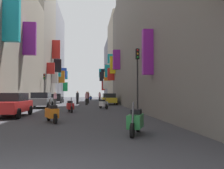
% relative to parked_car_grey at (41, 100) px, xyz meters
% --- Properties ---
extents(ground_plane, '(140.00, 140.00, 0.00)m').
position_rel_parked_car_grey_xyz_m(ground_plane, '(3.57, 8.03, -0.79)').
color(ground_plane, '#38383D').
extents(building_left_mid_a, '(7.32, 12.08, 21.24)m').
position_rel_parked_car_grey_xyz_m(building_left_mid_a, '(-4.41, 15.34, 9.81)').
color(building_left_mid_a, gray).
rests_on(building_left_mid_a, ground).
extents(building_left_mid_b, '(7.22, 16.66, 19.28)m').
position_rel_parked_car_grey_xyz_m(building_left_mid_b, '(-4.42, 29.70, 8.84)').
color(building_left_mid_b, gray).
rests_on(building_left_mid_b, ground).
extents(building_right_mid_b, '(7.39, 4.60, 14.08)m').
position_rel_parked_car_grey_xyz_m(building_right_mid_b, '(11.54, 12.03, 6.23)').
color(building_right_mid_b, slate).
rests_on(building_right_mid_b, ground).
extents(building_right_mid_c, '(7.11, 11.67, 15.20)m').
position_rel_parked_car_grey_xyz_m(building_right_mid_c, '(11.56, 20.17, 6.80)').
color(building_right_mid_c, '#BCB29E').
rests_on(building_right_mid_c, ground).
extents(building_right_far, '(7.37, 12.03, 13.04)m').
position_rel_parked_car_grey_xyz_m(building_right_far, '(11.55, 32.03, 5.72)').
color(building_right_far, gray).
rests_on(building_right_far, ground).
extents(parked_car_grey, '(2.00, 4.32, 1.52)m').
position_rel_parked_car_grey_xyz_m(parked_car_grey, '(0.00, 0.00, 0.00)').
color(parked_car_grey, slate).
rests_on(parked_car_grey, ground).
extents(parked_car_red, '(1.97, 4.34, 1.45)m').
position_rel_parked_car_grey_xyz_m(parked_car_red, '(-0.04, -9.80, -0.03)').
color(parked_car_red, '#B21E1E').
rests_on(parked_car_red, ground).
extents(parked_car_yellow, '(1.90, 3.97, 1.43)m').
position_rel_parked_car_grey_xyz_m(parked_car_yellow, '(7.26, 5.95, -0.04)').
color(parked_car_yellow, gold).
rests_on(parked_car_yellow, ground).
extents(parked_car_black, '(1.92, 4.31, 1.40)m').
position_rel_parked_car_grey_xyz_m(parked_car_black, '(-0.15, 12.86, -0.05)').
color(parked_car_black, black).
rests_on(parked_car_black, ground).
extents(scooter_white, '(0.79, 1.88, 1.13)m').
position_rel_parked_car_grey_xyz_m(scooter_white, '(6.09, -2.41, -0.33)').
color(scooter_white, silver).
rests_on(scooter_white, ground).
extents(scooter_red, '(0.66, 1.89, 1.13)m').
position_rel_parked_car_grey_xyz_m(scooter_red, '(3.36, -6.39, -0.33)').
color(scooter_red, red).
rests_on(scooter_red, ground).
extents(scooter_green, '(0.77, 1.75, 1.13)m').
position_rel_parked_car_grey_xyz_m(scooter_green, '(6.35, -17.14, -0.33)').
color(scooter_green, '#287F3D').
rests_on(scooter_green, ground).
extents(scooter_blue, '(0.60, 1.77, 1.13)m').
position_rel_parked_car_grey_xyz_m(scooter_blue, '(5.09, 28.30, -0.33)').
color(scooter_blue, '#2D4CAD').
rests_on(scooter_blue, ground).
extents(scooter_orange, '(0.83, 1.89, 1.13)m').
position_rel_parked_car_grey_xyz_m(scooter_orange, '(2.96, -13.17, -0.33)').
color(scooter_orange, orange).
rests_on(scooter_orange, ground).
extents(scooter_black, '(0.52, 1.80, 1.13)m').
position_rel_parked_car_grey_xyz_m(scooter_black, '(7.27, 13.61, -0.33)').
color(scooter_black, black).
rests_on(scooter_black, ground).
extents(pedestrian_crossing, '(0.54, 0.54, 1.60)m').
position_rel_parked_car_grey_xyz_m(pedestrian_crossing, '(0.58, 6.10, 0.00)').
color(pedestrian_crossing, '#373737').
rests_on(pedestrian_crossing, ground).
extents(pedestrian_near_left, '(0.42, 0.42, 1.69)m').
position_rel_parked_car_grey_xyz_m(pedestrian_near_left, '(6.53, 16.01, 0.05)').
color(pedestrian_near_left, '#272727').
rests_on(pedestrian_near_left, ground).
extents(pedestrian_near_right, '(0.48, 0.48, 1.73)m').
position_rel_parked_car_grey_xyz_m(pedestrian_near_right, '(3.25, 7.85, 0.07)').
color(pedestrian_near_right, black).
rests_on(pedestrian_near_right, ground).
extents(pedestrian_mid_street, '(0.50, 0.50, 1.72)m').
position_rel_parked_car_grey_xyz_m(pedestrian_mid_street, '(4.63, 10.59, 0.07)').
color(pedestrian_mid_street, black).
rests_on(pedestrian_mid_street, ground).
extents(pedestrian_far_away, '(0.45, 0.45, 1.65)m').
position_rel_parked_car_grey_xyz_m(pedestrian_far_away, '(4.47, 5.76, 0.03)').
color(pedestrian_far_away, black).
rests_on(pedestrian_far_away, ground).
extents(traffic_light_near_corner, '(0.26, 0.34, 4.00)m').
position_rel_parked_car_grey_xyz_m(traffic_light_near_corner, '(-1.03, 7.72, 1.95)').
color(traffic_light_near_corner, '#2D2D2D').
rests_on(traffic_light_near_corner, ground).
extents(traffic_light_far_corner, '(0.26, 0.34, 4.63)m').
position_rel_parked_car_grey_xyz_m(traffic_light_far_corner, '(8.22, -7.96, 2.34)').
color(traffic_light_far_corner, '#2D2D2D').
rests_on(traffic_light_far_corner, ground).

